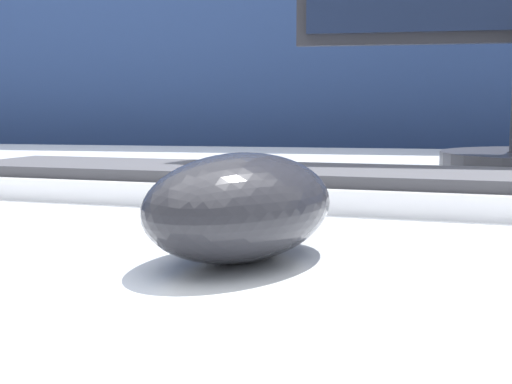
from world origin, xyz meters
name	(u,v)px	position (x,y,z in m)	size (l,w,h in m)	color
partition_panel	(320,200)	(0.00, 0.72, 0.66)	(5.00, 0.03, 1.32)	navy
computer_mouse_near	(241,206)	(0.07, -0.29, 0.79)	(0.10, 0.13, 0.05)	#232328
keyboard	(231,183)	(0.02, -0.08, 0.78)	(0.45, 0.17, 0.02)	silver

